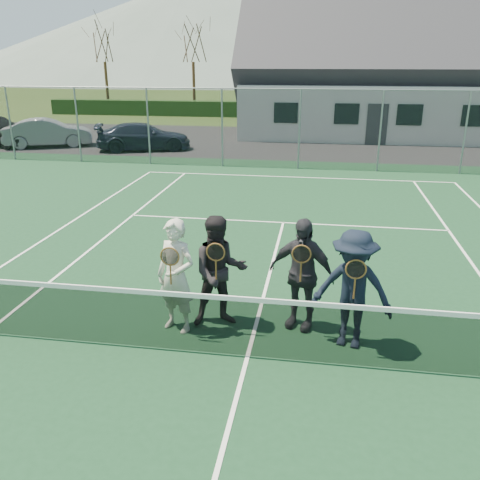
{
  "coord_description": "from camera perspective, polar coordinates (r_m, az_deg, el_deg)",
  "views": [
    {
      "loc": [
        0.9,
        -6.23,
        4.04
      ],
      "look_at": [
        -0.35,
        1.5,
        1.25
      ],
      "focal_mm": 38.0,
      "sensor_mm": 36.0,
      "label": 1
    }
  ],
  "objects": [
    {
      "name": "perimeter_fence",
      "position": [
        19.91,
        6.68,
        12.24
      ],
      "size": [
        30.07,
        0.07,
        3.02
      ],
      "color": "slate",
      "rests_on": "ground"
    },
    {
      "name": "tree_a",
      "position": [
        42.75,
        -15.17,
        21.36
      ],
      "size": [
        3.2,
        3.2,
        7.77
      ],
      "color": "#372614",
      "rests_on": "ground"
    },
    {
      "name": "tree_b",
      "position": [
        40.49,
        -5.36,
        22.04
      ],
      "size": [
        3.2,
        3.2,
        7.77
      ],
      "color": "#382314",
      "rests_on": "ground"
    },
    {
      "name": "tarmac_carpark",
      "position": [
        26.98,
        -1.4,
        11.03
      ],
      "size": [
        40.0,
        12.0,
        0.01
      ],
      "primitive_type": "cube",
      "color": "black",
      "rests_on": "ground"
    },
    {
      "name": "hedge_row",
      "position": [
        38.4,
        8.06,
        14.23
      ],
      "size": [
        40.0,
        1.2,
        1.1
      ],
      "primitive_type": "cube",
      "color": "black",
      "rests_on": "ground"
    },
    {
      "name": "player_a",
      "position": [
        7.82,
        -7.18,
        -4.06
      ],
      "size": [
        0.77,
        0.63,
        1.8
      ],
      "color": "beige",
      "rests_on": "court_surface"
    },
    {
      "name": "hill_west",
      "position": [
        104.6,
        -5.58,
        22.27
      ],
      "size": [
        110.0,
        110.0,
        18.0
      ],
      "primitive_type": "cone",
      "color": "#57695E",
      "rests_on": "ground"
    },
    {
      "name": "player_b",
      "position": [
        7.93,
        -2.3,
        -3.57
      ],
      "size": [
        1.05,
        0.93,
        1.8
      ],
      "color": "black",
      "rests_on": "court_surface"
    },
    {
      "name": "player_c",
      "position": [
        7.9,
        6.89,
        -3.78
      ],
      "size": [
        1.14,
        0.75,
        1.8
      ],
      "color": "#27272D",
      "rests_on": "court_surface"
    },
    {
      "name": "court_markings",
      "position": [
        7.47,
        0.86,
        -12.93
      ],
      "size": [
        11.03,
        23.83,
        0.01
      ],
      "color": "white",
      "rests_on": "court_surface"
    },
    {
      "name": "clubhouse",
      "position": [
        30.38,
        15.92,
        18.84
      ],
      "size": [
        15.6,
        8.2,
        7.7
      ],
      "color": "silver",
      "rests_on": "ground"
    },
    {
      "name": "court_surface",
      "position": [
        7.47,
        0.86,
        -13.03
      ],
      "size": [
        30.0,
        30.0,
        0.02
      ],
      "primitive_type": "cube",
      "color": "#14381E",
      "rests_on": "ground"
    },
    {
      "name": "hill_centre",
      "position": [
        103.25,
        21.5,
        22.26
      ],
      "size": [
        120.0,
        120.0,
        22.0
      ],
      "primitive_type": "cone",
      "color": "slate",
      "rests_on": "ground"
    },
    {
      "name": "car_c",
      "position": [
        24.65,
        -10.77,
        11.33
      ],
      "size": [
        4.66,
        3.03,
        1.25
      ],
      "primitive_type": "imported",
      "rotation": [
        0.0,
        0.0,
        1.89
      ],
      "color": "#181F31",
      "rests_on": "ground"
    },
    {
      "name": "car_b",
      "position": [
        26.86,
        -20.75,
        11.2
      ],
      "size": [
        4.32,
        3.0,
        1.35
      ],
      "primitive_type": "imported",
      "rotation": [
        0.0,
        0.0,
        2.0
      ],
      "color": "gray",
      "rests_on": "ground"
    },
    {
      "name": "ground",
      "position": [
        26.55,
        7.27,
        10.73
      ],
      "size": [
        220.0,
        220.0,
        0.0
      ],
      "primitive_type": "plane",
      "color": "#2C4117",
      "rests_on": "ground"
    },
    {
      "name": "tree_c",
      "position": [
        39.28,
        11.63,
        21.82
      ],
      "size": [
        3.2,
        3.2,
        7.77
      ],
      "color": "#382314",
      "rests_on": "ground"
    },
    {
      "name": "tennis_net",
      "position": [
        7.2,
        0.88,
        -9.48
      ],
      "size": [
        11.68,
        0.08,
        1.1
      ],
      "color": "slate",
      "rests_on": "ground"
    },
    {
      "name": "player_d",
      "position": [
        7.5,
        12.54,
        -5.46
      ],
      "size": [
        1.29,
        0.92,
        1.8
      ],
      "color": "black",
      "rests_on": "court_surface"
    }
  ]
}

